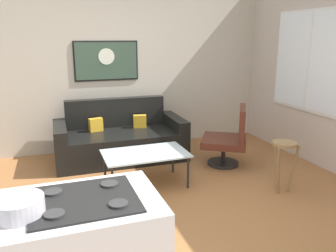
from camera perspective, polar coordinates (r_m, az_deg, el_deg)
name	(u,v)px	position (r m, az deg, el deg)	size (l,w,h in m)	color
ground	(160,214)	(3.77, -1.30, -14.55)	(6.40, 6.40, 0.04)	#9A6236
back_wall	(112,64)	(5.66, -9.30, 10.25)	(6.40, 0.05, 2.80)	beige
couch	(120,140)	(5.27, -8.01, -2.33)	(1.94, 0.95, 0.88)	black
coffee_table	(145,155)	(4.25, -3.83, -4.89)	(1.04, 0.63, 0.43)	silver
armchair	(230,138)	(4.98, 10.28, -2.01)	(0.87, 0.87, 0.87)	black
bar_stool	(284,155)	(4.27, 18.79, -4.57)	(0.33, 0.33, 0.63)	olive
mixing_bowl	(19,207)	(2.00, -23.74, -12.36)	(0.27, 0.27, 0.10)	silver
wall_painting	(106,61)	(5.60, -10.27, 10.70)	(1.02, 0.03, 0.63)	black
window	(309,61)	(5.42, 22.56, 9.96)	(0.03, 1.47, 1.46)	silver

